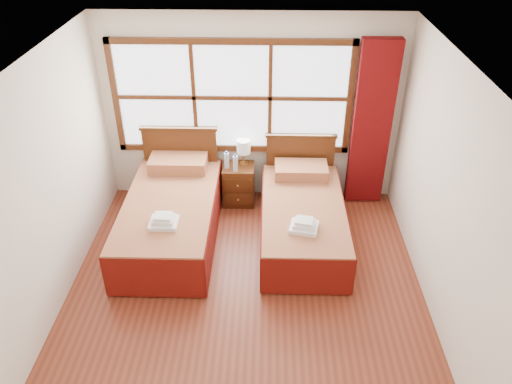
{
  "coord_description": "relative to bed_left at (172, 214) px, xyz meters",
  "views": [
    {
      "loc": [
        0.23,
        -3.95,
        4.01
      ],
      "look_at": [
        0.1,
        0.7,
        1.0
      ],
      "focal_mm": 35.0,
      "sensor_mm": 36.0,
      "label": 1
    }
  ],
  "objects": [
    {
      "name": "bed_left",
      "position": [
        0.0,
        0.0,
        0.0
      ],
      "size": [
        1.12,
        2.18,
        1.1
      ],
      "color": "#44240E",
      "rests_on": "floor"
    },
    {
      "name": "lamp",
      "position": [
        0.88,
        0.88,
        0.5
      ],
      "size": [
        0.19,
        0.19,
        0.36
      ],
      "color": "gold",
      "rests_on": "nightstand"
    },
    {
      "name": "floor",
      "position": [
        0.98,
        -1.2,
        -0.33
      ],
      "size": [
        4.5,
        4.5,
        0.0
      ],
      "primitive_type": "plane",
      "color": "brown",
      "rests_on": "ground"
    },
    {
      "name": "window",
      "position": [
        0.73,
        1.02,
        1.17
      ],
      "size": [
        3.16,
        0.06,
        1.56
      ],
      "color": "white",
      "rests_on": "wall_back"
    },
    {
      "name": "nightstand",
      "position": [
        0.81,
        0.8,
        -0.05
      ],
      "size": [
        0.43,
        0.43,
        0.58
      ],
      "color": "#4C2610",
      "rests_on": "floor"
    },
    {
      "name": "wall_back",
      "position": [
        0.98,
        1.05,
        0.97
      ],
      "size": [
        4.0,
        0.0,
        4.0
      ],
      "primitive_type": "plane",
      "rotation": [
        1.57,
        0.0,
        0.0
      ],
      "color": "silver",
      "rests_on": "floor"
    },
    {
      "name": "curtain",
      "position": [
        2.58,
        0.91,
        0.84
      ],
      "size": [
        0.5,
        0.16,
        2.3
      ],
      "primitive_type": "cube",
      "color": "#650A0B",
      "rests_on": "wall_back"
    },
    {
      "name": "ceiling",
      "position": [
        0.98,
        -1.2,
        2.27
      ],
      "size": [
        4.5,
        4.5,
        0.0
      ],
      "primitive_type": "plane",
      "rotation": [
        3.14,
        0.0,
        0.0
      ],
      "color": "white",
      "rests_on": "wall_back"
    },
    {
      "name": "bottle_far",
      "position": [
        0.78,
        0.69,
        0.36
      ],
      "size": [
        0.07,
        0.07,
        0.25
      ],
      "color": "#ABC6DC",
      "rests_on": "nightstand"
    },
    {
      "name": "towels_left",
      "position": [
        0.03,
        -0.57,
        0.31
      ],
      "size": [
        0.32,
        0.28,
        0.13
      ],
      "rotation": [
        0.0,
        0.0,
        0.0
      ],
      "color": "white",
      "rests_on": "bed_left"
    },
    {
      "name": "wall_right",
      "position": [
        2.98,
        -1.2,
        0.97
      ],
      "size": [
        0.0,
        4.5,
        4.5
      ],
      "primitive_type": "plane",
      "rotation": [
        1.57,
        0.0,
        -1.57
      ],
      "color": "silver",
      "rests_on": "floor"
    },
    {
      "name": "towels_right",
      "position": [
        1.64,
        -0.55,
        0.26
      ],
      "size": [
        0.36,
        0.33,
        0.13
      ],
      "rotation": [
        0.0,
        0.0,
        -0.19
      ],
      "color": "white",
      "rests_on": "bed_right"
    },
    {
      "name": "bottle_near",
      "position": [
        0.66,
        0.77,
        0.36
      ],
      "size": [
        0.07,
        0.07,
        0.25
      ],
      "color": "#ABC6DC",
      "rests_on": "nightstand"
    },
    {
      "name": "wall_left",
      "position": [
        -1.02,
        -1.2,
        0.97
      ],
      "size": [
        0.0,
        4.5,
        4.5
      ],
      "primitive_type": "plane",
      "rotation": [
        1.57,
        0.0,
        1.57
      ],
      "color": "silver",
      "rests_on": "floor"
    },
    {
      "name": "bed_right",
      "position": [
        1.66,
        0.0,
        -0.03
      ],
      "size": [
        1.04,
        2.06,
        1.01
      ],
      "color": "#44240E",
      "rests_on": "floor"
    }
  ]
}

